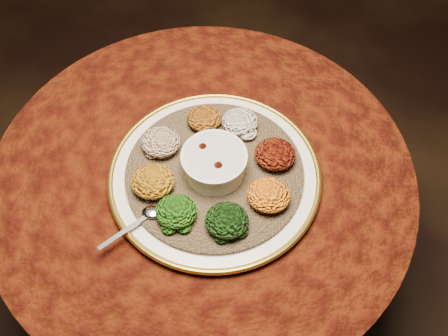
# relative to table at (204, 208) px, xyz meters

# --- Properties ---
(table) EXTENTS (0.96, 0.96, 0.73)m
(table) POSITION_rel_table_xyz_m (0.00, 0.00, 0.00)
(table) COLOR black
(table) RESTS_ON ground
(platter) EXTENTS (0.55, 0.55, 0.02)m
(platter) POSITION_rel_table_xyz_m (0.03, -0.02, 0.19)
(platter) COLOR silver
(platter) RESTS_ON table
(injera) EXTENTS (0.41, 0.41, 0.01)m
(injera) POSITION_rel_table_xyz_m (0.03, -0.02, 0.20)
(injera) COLOR olive
(injera) RESTS_ON platter
(stew_bowl) EXTENTS (0.14, 0.14, 0.06)m
(stew_bowl) POSITION_rel_table_xyz_m (0.03, -0.02, 0.24)
(stew_bowl) COLOR silver
(stew_bowl) RESTS_ON injera
(spoon) EXTENTS (0.11, 0.11, 0.01)m
(spoon) POSITION_rel_table_xyz_m (-0.09, -0.15, 0.21)
(spoon) COLOR silver
(spoon) RESTS_ON injera
(portion_ayib) EXTENTS (0.08, 0.08, 0.04)m
(portion_ayib) POSITION_rel_table_xyz_m (0.07, 0.11, 0.23)
(portion_ayib) COLOR beige
(portion_ayib) RESTS_ON injera
(portion_kitfo) EXTENTS (0.09, 0.09, 0.04)m
(portion_kitfo) POSITION_rel_table_xyz_m (0.16, 0.02, 0.23)
(portion_kitfo) COLOR black
(portion_kitfo) RESTS_ON injera
(portion_tikil) EXTENTS (0.09, 0.09, 0.04)m
(portion_tikil) POSITION_rel_table_xyz_m (0.15, -0.08, 0.23)
(portion_tikil) COLOR #B6750F
(portion_tikil) RESTS_ON injera
(portion_gomen) EXTENTS (0.09, 0.08, 0.04)m
(portion_gomen) POSITION_rel_table_xyz_m (0.07, -0.15, 0.23)
(portion_gomen) COLOR black
(portion_gomen) RESTS_ON injera
(portion_mixveg) EXTENTS (0.09, 0.08, 0.04)m
(portion_mixveg) POSITION_rel_table_xyz_m (-0.03, -0.14, 0.23)
(portion_mixveg) COLOR #8C3B09
(portion_mixveg) RESTS_ON injera
(portion_kik) EXTENTS (0.09, 0.09, 0.04)m
(portion_kik) POSITION_rel_table_xyz_m (-0.09, -0.08, 0.23)
(portion_kik) COLOR #BA7010
(portion_kik) RESTS_ON injera
(portion_timatim) EXTENTS (0.09, 0.08, 0.04)m
(portion_timatim) POSITION_rel_table_xyz_m (-0.09, 0.03, 0.23)
(portion_timatim) COLOR maroon
(portion_timatim) RESTS_ON injera
(portion_shiro) EXTENTS (0.08, 0.08, 0.04)m
(portion_shiro) POSITION_rel_table_xyz_m (-0.01, 0.11, 0.23)
(portion_shiro) COLOR #8C4D10
(portion_shiro) RESTS_ON injera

